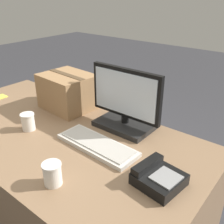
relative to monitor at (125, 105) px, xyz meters
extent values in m
plane|color=#38383D|center=(-0.30, -0.30, -0.88)|extent=(12.00, 12.00, 0.00)
cube|color=#8C6B4C|center=(-0.30, -0.30, -0.51)|extent=(1.80, 0.90, 0.74)
cube|color=black|center=(0.00, 0.00, -0.13)|extent=(0.33, 0.23, 0.03)
cylinder|color=black|center=(0.00, 0.00, -0.09)|extent=(0.04, 0.04, 0.04)
cube|color=black|center=(0.00, 0.00, 0.07)|extent=(0.45, 0.03, 0.29)
cube|color=silver|center=(0.00, -0.02, 0.07)|extent=(0.41, 0.01, 0.25)
cube|color=beige|center=(0.02, -0.27, -0.13)|extent=(0.46, 0.18, 0.02)
cube|color=#B7B2A8|center=(0.02, -0.27, -0.12)|extent=(0.42, 0.15, 0.01)
cube|color=black|center=(0.41, -0.32, -0.12)|extent=(0.21, 0.20, 0.05)
cube|color=black|center=(0.35, -0.31, -0.08)|extent=(0.07, 0.18, 0.03)
cube|color=gray|center=(0.44, -0.32, -0.09)|extent=(0.12, 0.12, 0.01)
cylinder|color=white|center=(-0.42, -0.38, -0.10)|extent=(0.07, 0.07, 0.09)
cylinder|color=white|center=(-0.42, -0.38, -0.05)|extent=(0.08, 0.08, 0.01)
cylinder|color=white|center=(0.06, -0.60, -0.10)|extent=(0.08, 0.08, 0.09)
cylinder|color=white|center=(0.06, -0.60, -0.04)|extent=(0.08, 0.08, 0.01)
cube|color=#9E754C|center=(-0.47, -0.02, -0.03)|extent=(0.36, 0.30, 0.24)
cube|color=brown|center=(-0.47, -0.02, 0.09)|extent=(0.33, 0.06, 0.00)
cube|color=#E5DB4C|center=(-1.01, -0.22, -0.14)|extent=(0.08, 0.08, 0.01)
camera|label=1|loc=(0.80, -1.12, 0.62)|focal=42.00mm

